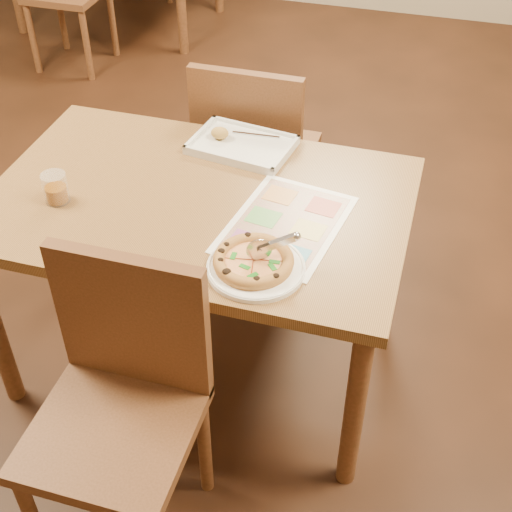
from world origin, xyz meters
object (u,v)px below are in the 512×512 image
(chair_near, at_px, (123,376))
(appetizer_tray, at_px, (240,145))
(menu, at_px, (286,224))
(plate, at_px, (256,268))
(glass_tumbler, at_px, (56,190))
(pizza, at_px, (253,261))
(pizza_cutter, at_px, (272,245))
(dining_table, at_px, (199,220))
(chair_far, at_px, (253,142))

(chair_near, distance_m, appetizer_tray, 0.93)
(appetizer_tray, distance_m, menu, 0.44)
(chair_near, relative_size, appetizer_tray, 1.30)
(plate, distance_m, glass_tumbler, 0.69)
(plate, bearing_deg, menu, 82.81)
(glass_tumbler, bearing_deg, pizza, -11.25)
(chair_near, distance_m, pizza, 0.46)
(pizza_cutter, height_order, glass_tumbler, pizza_cutter)
(dining_table, height_order, plate, plate)
(menu, bearing_deg, dining_table, 169.76)
(chair_near, height_order, pizza_cutter, chair_near)
(pizza, bearing_deg, glass_tumbler, 168.75)
(dining_table, relative_size, pizza, 5.85)
(pizza_cutter, bearing_deg, plate, -171.17)
(plate, bearing_deg, pizza, 147.31)
(pizza_cutter, height_order, appetizer_tray, pizza_cutter)
(plate, xyz_separation_m, pizza_cutter, (0.04, 0.02, 0.07))
(glass_tumbler, bearing_deg, menu, 6.47)
(pizza, relative_size, pizza_cutter, 1.70)
(dining_table, relative_size, glass_tumbler, 13.72)
(chair_far, bearing_deg, plate, 106.98)
(pizza, bearing_deg, plate, -32.69)
(appetizer_tray, bearing_deg, pizza, -69.43)
(dining_table, bearing_deg, appetizer_tray, 82.51)
(pizza_cutter, bearing_deg, pizza, 177.72)
(chair_near, xyz_separation_m, plate, (0.27, 0.33, 0.16))
(pizza, height_order, appetizer_tray, appetizer_tray)
(pizza, height_order, pizza_cutter, pizza_cutter)
(chair_far, bearing_deg, menu, 114.17)
(pizza_cutter, bearing_deg, glass_tumbler, 147.61)
(pizza, distance_m, glass_tumbler, 0.68)
(chair_near, height_order, plate, chair_near)
(chair_far, distance_m, plate, 0.93)
(glass_tumbler, height_order, menu, glass_tumbler)
(chair_far, bearing_deg, appetizer_tray, 98.05)
(chair_near, bearing_deg, plate, 51.19)
(chair_far, distance_m, pizza_cutter, 0.93)
(plate, xyz_separation_m, menu, (0.03, 0.22, -0.00))
(glass_tumbler, bearing_deg, chair_near, -49.04)
(plate, distance_m, pizza, 0.02)
(pizza, relative_size, glass_tumbler, 2.35)
(chair_far, relative_size, pizza, 2.11)
(menu, bearing_deg, appetizer_tray, 124.72)
(menu, bearing_deg, chair_near, -118.17)
(pizza, xyz_separation_m, glass_tumbler, (-0.66, 0.13, 0.02))
(pizza, height_order, menu, pizza)
(pizza, relative_size, menu, 0.52)
(appetizer_tray, height_order, glass_tumbler, glass_tumbler)
(pizza_cutter, bearing_deg, chair_far, 86.46)
(pizza, distance_m, pizza_cutter, 0.07)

